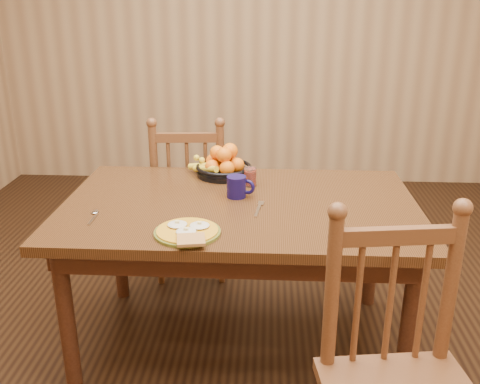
# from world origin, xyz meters

# --- Properties ---
(room) EXTENTS (4.52, 5.02, 2.72)m
(room) POSITION_xyz_m (0.00, 0.00, 1.35)
(room) COLOR black
(room) RESTS_ON ground
(dining_table) EXTENTS (1.60, 1.00, 0.75)m
(dining_table) POSITION_xyz_m (0.00, 0.00, 0.67)
(dining_table) COLOR black
(dining_table) RESTS_ON ground
(chair_far) EXTENTS (0.48, 0.46, 0.99)m
(chair_far) POSITION_xyz_m (-0.33, 0.70, 0.48)
(chair_far) COLOR #4E2C17
(chair_far) RESTS_ON ground
(breakfast_plate) EXTENTS (0.26, 0.30, 0.04)m
(breakfast_plate) POSITION_xyz_m (-0.19, -0.35, 0.76)
(breakfast_plate) COLOR #59601E
(breakfast_plate) RESTS_ON dining_table
(fork) EXTENTS (0.04, 0.18, 0.00)m
(fork) POSITION_xyz_m (0.09, -0.07, 0.75)
(fork) COLOR silver
(fork) RESTS_ON dining_table
(spoon) EXTENTS (0.04, 0.16, 0.01)m
(spoon) POSITION_xyz_m (-0.61, -0.18, 0.75)
(spoon) COLOR silver
(spoon) RESTS_ON dining_table
(coffee_mug) EXTENTS (0.13, 0.09, 0.10)m
(coffee_mug) POSITION_xyz_m (-0.02, 0.07, 0.80)
(coffee_mug) COLOR #100A3B
(coffee_mug) RESTS_ON dining_table
(juice_glass) EXTENTS (0.06, 0.06, 0.09)m
(juice_glass) POSITION_xyz_m (0.04, 0.23, 0.79)
(juice_glass) COLOR silver
(juice_glass) RESTS_ON dining_table
(fruit_bowl) EXTENTS (0.32, 0.29, 0.17)m
(fruit_bowl) POSITION_xyz_m (-0.11, 0.38, 0.81)
(fruit_bowl) COLOR black
(fruit_bowl) RESTS_ON dining_table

